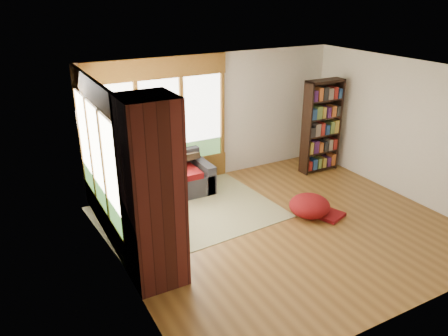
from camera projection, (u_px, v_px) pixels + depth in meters
name	position (u px, v px, depth m)	size (l,w,h in m)	color
floor	(283.00, 225.00, 7.48)	(5.50, 5.50, 0.00)	brown
ceiling	(292.00, 73.00, 6.48)	(5.50, 5.50, 0.00)	white
wall_back	(215.00, 117.00, 9.01)	(5.50, 0.04, 2.60)	silver
wall_front	(418.00, 223.00, 4.95)	(5.50, 0.04, 2.60)	silver
wall_left	(118.00, 190.00, 5.76)	(0.04, 5.00, 2.60)	silver
wall_right	(406.00, 130.00, 8.20)	(0.04, 5.00, 2.60)	silver
windows_back	(161.00, 123.00, 8.43)	(2.82, 0.10, 1.90)	brown
windows_left	(98.00, 157.00, 6.73)	(0.10, 2.62, 1.90)	brown
roller_blind	(85.00, 119.00, 7.27)	(0.03, 0.72, 0.90)	#7A9052
brick_chimney	(152.00, 194.00, 5.64)	(0.70, 0.70, 2.60)	#471914
sectional_sofa	(140.00, 195.00, 7.88)	(2.20, 2.20, 0.80)	#2B2B2F
area_rug	(187.00, 212.00, 7.91)	(3.13, 2.39, 0.01)	beige
bookshelf	(322.00, 127.00, 9.38)	(0.86, 0.29, 2.02)	black
pouf	(310.00, 205.00, 7.72)	(0.72, 0.72, 0.39)	maroon
dog_tan	(151.00, 170.00, 7.65)	(1.11, 0.93, 0.54)	olive
dog_brindle	(152.00, 188.00, 7.16)	(0.52, 0.75, 0.39)	#2F2118
throw_pillows	(138.00, 168.00, 7.83)	(1.98, 1.68, 0.45)	#2F2519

